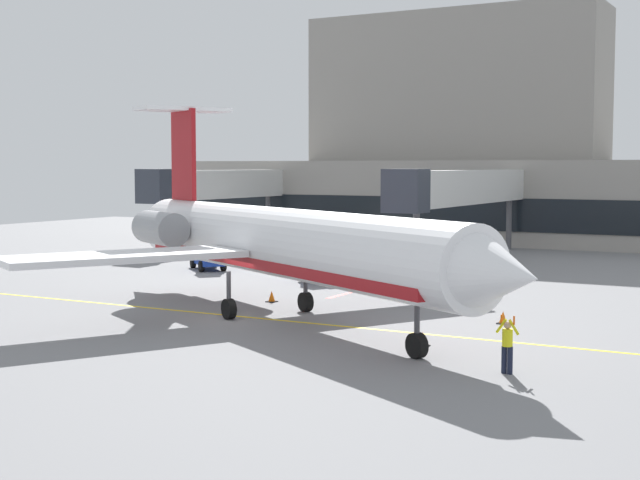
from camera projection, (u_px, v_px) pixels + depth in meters
ground at (233, 319)px, 40.25m from camera, size 120.00×120.00×0.11m
terminal_building at (476, 157)px, 82.98m from camera, size 59.46×12.62×20.76m
jet_bridge_west at (462, 188)px, 63.71m from camera, size 2.40×23.23×6.52m
jet_bridge_east at (214, 185)px, 76.73m from camera, size 2.40×18.68×6.46m
regional_jet at (275, 242)px, 40.23m from camera, size 28.57×21.70×9.76m
baggage_tug at (323, 265)px, 52.82m from camera, size 3.47×3.02×2.17m
pushback_tractor at (209, 256)px, 58.90m from camera, size 3.60×3.38×2.00m
fuel_tank at (259, 235)px, 71.77m from camera, size 7.74×2.51×2.26m
marshaller at (507, 344)px, 29.44m from camera, size 0.83×0.34×1.90m
safety_cone_alpha at (272, 297)px, 45.09m from camera, size 0.47×0.47×0.55m
safety_cone_bravo at (503, 318)px, 38.84m from camera, size 0.47×0.47×0.55m
safety_cone_charlie at (422, 340)px, 33.98m from camera, size 0.47×0.47×0.55m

